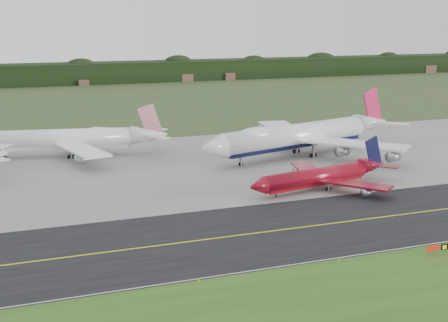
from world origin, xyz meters
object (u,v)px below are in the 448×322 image
at_px(jet_ba_747, 301,135).
at_px(jet_star_tail, 70,139).
at_px(jet_red_737, 322,176).
at_px(taxiway_sign, 441,247).

bearing_deg(jet_ba_747, jet_star_tail, 160.13).
relative_size(jet_red_737, taxiway_sign, 7.36).
xyz_separation_m(jet_star_tail, taxiway_sign, (47.03, -96.75, -3.54)).
bearing_deg(jet_star_tail, jet_red_737, -47.91).
height_order(jet_red_737, jet_star_tail, jet_star_tail).
distance_m(jet_ba_747, taxiway_sign, 76.27).
bearing_deg(jet_ba_747, taxiway_sign, -100.04).
bearing_deg(taxiway_sign, jet_red_737, 87.44).
bearing_deg(jet_red_737, taxiway_sign, -92.56).
xyz_separation_m(jet_ba_747, taxiway_sign, (-13.27, -74.96, -4.66)).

